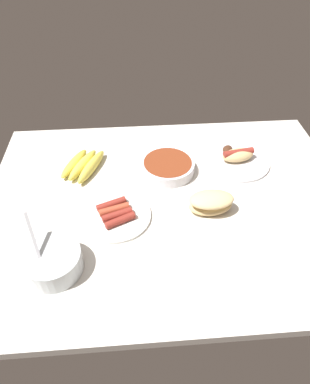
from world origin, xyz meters
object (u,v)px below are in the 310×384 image
object	(u,v)px
bowl_chili	(168,166)
bread_stack	(211,203)
plate_sausages	(116,215)
banana_bunch	(83,165)
bowl_coleslaw	(52,261)
plate_hotdog_assembled	(237,158)

from	to	relation	value
bowl_chili	bread_stack	bearing A→B (deg)	119.31
plate_sausages	bread_stack	bearing A→B (deg)	-179.29
bread_stack	plate_sausages	bearing A→B (deg)	0.71
bowl_chili	banana_bunch	size ratio (longest dim) A/B	0.92
bowl_chili	bowl_coleslaw	xyz separation A→B (cm)	(34.42, 38.19, 1.23)
bowl_chili	plate_sausages	size ratio (longest dim) A/B	0.87
plate_hotdog_assembled	plate_sausages	bearing A→B (deg)	28.70
bowl_coleslaw	banana_bunch	bearing A→B (deg)	-96.29
bowl_chili	plate_hotdog_assembled	bearing A→B (deg)	-172.28
bowl_chili	bread_stack	distance (cm)	23.19
plate_sausages	plate_hotdog_assembled	bearing A→B (deg)	-151.30
banana_bunch	plate_hotdog_assembled	world-z (taller)	plate_hotdog_assembled
bread_stack	bowl_coleslaw	world-z (taller)	bowl_coleslaw
bowl_chili	bowl_coleslaw	bearing A→B (deg)	47.97
bowl_chili	plate_hotdog_assembled	distance (cm)	26.06
plate_hotdog_assembled	bread_stack	distance (cm)	27.83
bowl_chili	bowl_coleslaw	distance (cm)	51.42
plate_hotdog_assembled	bowl_coleslaw	world-z (taller)	bowl_coleslaw
plate_hotdog_assembled	bowl_coleslaw	bearing A→B (deg)	34.69
plate_hotdog_assembled	bowl_coleslaw	size ratio (longest dim) A/B	1.52
banana_bunch	plate_sausages	bearing A→B (deg)	115.89
banana_bunch	bowl_coleslaw	xyz separation A→B (cm)	(4.60, 41.73, 1.70)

